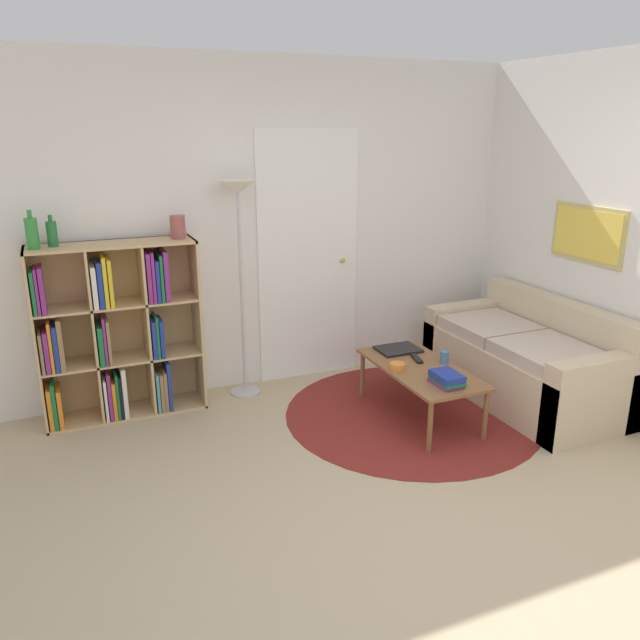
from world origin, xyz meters
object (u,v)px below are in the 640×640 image
(bottle_middle, at_px, (52,233))
(coffee_table, at_px, (420,372))
(bookshelf, at_px, (114,333))
(vase_on_shelf, at_px, (178,227))
(floor_lamp, at_px, (239,217))
(bottle_left, at_px, (32,233))
(cup, at_px, (444,357))
(laptop, at_px, (398,349))
(bowl, at_px, (397,366))
(couch, at_px, (528,362))

(bottle_middle, bearing_deg, coffee_table, -21.56)
(bookshelf, bearing_deg, vase_on_shelf, -0.84)
(floor_lamp, bearing_deg, bottle_left, -178.99)
(cup, bearing_deg, laptop, 115.99)
(bowl, xyz_separation_m, bottle_left, (-2.31, 0.87, 0.99))
(laptop, distance_m, cup, 0.41)
(couch, xyz_separation_m, cup, (-0.78, 0.03, 0.15))
(bookshelf, bearing_deg, floor_lamp, -0.24)
(bookshelf, bearing_deg, laptop, -14.95)
(vase_on_shelf, bearing_deg, bottle_left, -178.72)
(bookshelf, xyz_separation_m, bottle_middle, (-0.33, 0.01, 0.75))
(laptop, relative_size, bowl, 2.88)
(bookshelf, bearing_deg, bottle_left, -176.33)
(laptop, bearing_deg, couch, -22.84)
(bowl, height_order, bottle_middle, bottle_middle)
(couch, distance_m, bowl, 1.17)
(coffee_table, distance_m, vase_on_shelf, 2.06)
(bookshelf, height_order, vase_on_shelf, vase_on_shelf)
(cup, bearing_deg, floor_lamp, 144.35)
(bottle_left, xyz_separation_m, vase_on_shelf, (0.96, 0.02, -0.02))
(cup, xyz_separation_m, bottle_left, (-2.70, 0.89, 0.97))
(couch, height_order, cup, couch)
(coffee_table, height_order, laptop, laptop)
(cup, bearing_deg, bowl, 176.26)
(floor_lamp, bearing_deg, bottle_middle, 179.26)
(floor_lamp, distance_m, bottle_middle, 1.30)
(bookshelf, distance_m, floor_lamp, 1.25)
(floor_lamp, height_order, vase_on_shelf, floor_lamp)
(bottle_left, bearing_deg, bookshelf, 3.67)
(laptop, xyz_separation_m, bottle_middle, (-2.39, 0.56, 0.98))
(couch, relative_size, laptop, 5.00)
(floor_lamp, bearing_deg, coffee_table, -40.61)
(couch, bearing_deg, floor_lamp, 155.17)
(bottle_left, height_order, vase_on_shelf, bottle_left)
(bottle_middle, bearing_deg, bottle_left, -160.96)
(couch, bearing_deg, vase_on_shelf, 159.34)
(bookshelf, relative_size, bowl, 11.46)
(cup, relative_size, bottle_middle, 0.44)
(bottle_middle, height_order, vase_on_shelf, bottle_middle)
(couch, bearing_deg, cup, 177.48)
(bowl, distance_m, bottle_left, 2.66)
(bowl, distance_m, cup, 0.38)
(floor_lamp, relative_size, bottle_left, 6.58)
(floor_lamp, height_order, cup, floor_lamp)
(floor_lamp, height_order, bowl, floor_lamp)
(bottle_left, distance_m, bottle_middle, 0.13)
(couch, relative_size, cup, 17.39)
(cup, bearing_deg, vase_on_shelf, 152.25)
(bowl, bearing_deg, bottle_middle, 157.50)
(couch, xyz_separation_m, bottle_middle, (-3.35, 0.97, 1.10))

